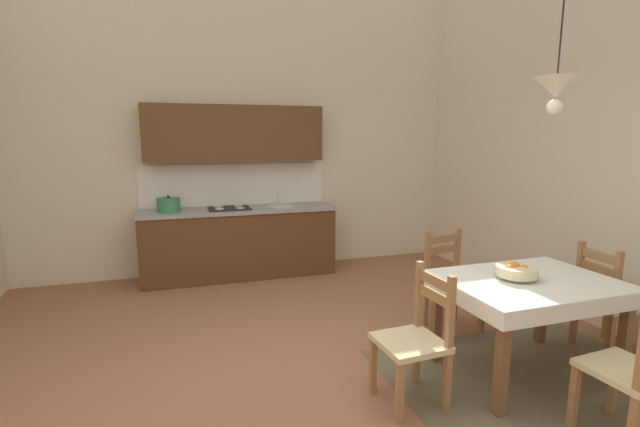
# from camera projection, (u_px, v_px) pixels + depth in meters

# --- Properties ---
(ground_plane) EXTENTS (6.37, 6.88, 0.10)m
(ground_plane) POSITION_uv_depth(u_px,v_px,m) (316.00, 393.00, 3.24)
(ground_plane) COLOR #935B42
(wall_back) EXTENTS (6.37, 0.12, 4.16)m
(wall_back) POSITION_uv_depth(u_px,v_px,m) (244.00, 116.00, 5.89)
(wall_back) COLOR beige
(wall_back) RESTS_ON ground_plane
(area_rug) EXTENTS (2.10, 1.60, 0.01)m
(area_rug) POSITION_uv_depth(u_px,v_px,m) (531.00, 379.00, 3.33)
(area_rug) COLOR brown
(area_rug) RESTS_ON ground_plane
(kitchen_cabinetry) EXTENTS (2.46, 0.63, 2.20)m
(kitchen_cabinetry) POSITION_uv_depth(u_px,v_px,m) (238.00, 211.00, 5.73)
(kitchen_cabinetry) COLOR #56331C
(kitchen_cabinetry) RESTS_ON ground_plane
(dining_table) EXTENTS (1.27, 0.95, 0.75)m
(dining_table) POSITION_uv_depth(u_px,v_px,m) (528.00, 297.00, 3.32)
(dining_table) COLOR brown
(dining_table) RESTS_ON ground_plane
(dining_chair_camera_side) EXTENTS (0.45, 0.45, 0.93)m
(dining_chair_camera_side) POSITION_uv_depth(u_px,v_px,m) (634.00, 372.00, 2.58)
(dining_chair_camera_side) COLOR #D1BC89
(dining_chair_camera_side) RESTS_ON ground_plane
(dining_chair_tv_side) EXTENTS (0.44, 0.44, 0.93)m
(dining_chair_tv_side) POSITION_uv_depth(u_px,v_px,m) (415.00, 340.00, 3.00)
(dining_chair_tv_side) COLOR #D1BC89
(dining_chair_tv_side) RESTS_ON ground_plane
(dining_chair_kitchen_side) EXTENTS (0.47, 0.47, 0.93)m
(dining_chair_kitchen_side) POSITION_uv_depth(u_px,v_px,m) (451.00, 283.00, 4.16)
(dining_chair_kitchen_side) COLOR #D1BC89
(dining_chair_kitchen_side) RESTS_ON ground_plane
(dining_chair_window_side) EXTENTS (0.44, 0.44, 0.93)m
(dining_chair_window_side) POSITION_uv_depth(u_px,v_px,m) (608.00, 302.00, 3.70)
(dining_chair_window_side) COLOR #D1BC89
(dining_chair_window_side) RESTS_ON ground_plane
(fruit_bowl) EXTENTS (0.30, 0.30, 0.12)m
(fruit_bowl) POSITION_uv_depth(u_px,v_px,m) (516.00, 271.00, 3.30)
(fruit_bowl) COLOR beige
(fruit_bowl) RESTS_ON dining_table
(pendant_lamp) EXTENTS (0.32, 0.32, 0.80)m
(pendant_lamp) POSITION_uv_depth(u_px,v_px,m) (556.00, 88.00, 3.09)
(pendant_lamp) COLOR black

